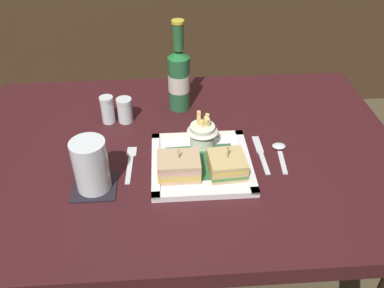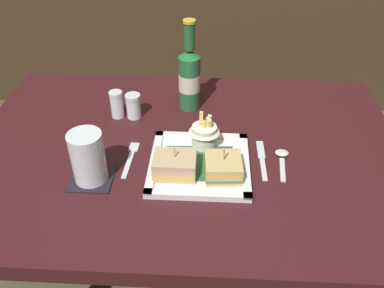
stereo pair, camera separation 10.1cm
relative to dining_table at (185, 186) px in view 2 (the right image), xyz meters
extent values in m
cube|color=#381418|center=(0.00, 0.00, 0.11)|extent=(1.14, 0.78, 0.04)
cylinder|color=#37190F|center=(-0.49, 0.31, -0.25)|extent=(0.08, 0.08, 0.69)
cylinder|color=#3A1416|center=(0.49, 0.31, -0.25)|extent=(0.08, 0.08, 0.69)
cube|color=white|center=(0.04, -0.07, 0.14)|extent=(0.24, 0.24, 0.01)
cube|color=#2A6039|center=(0.04, -0.07, 0.15)|extent=(0.18, 0.14, 0.00)
cube|color=white|center=(0.04, -0.18, 0.15)|extent=(0.24, 0.02, 0.01)
cube|color=white|center=(0.04, 0.04, 0.15)|extent=(0.24, 0.02, 0.01)
cube|color=white|center=(-0.07, -0.07, 0.15)|extent=(0.02, 0.24, 0.01)
cube|color=white|center=(0.15, -0.07, 0.15)|extent=(0.02, 0.24, 0.01)
cube|color=tan|center=(-0.02, -0.11, 0.15)|extent=(0.10, 0.08, 0.01)
cube|color=gold|center=(-0.02, -0.11, 0.16)|extent=(0.10, 0.08, 0.01)
cube|color=#DAB76C|center=(-0.02, -0.11, 0.17)|extent=(0.10, 0.08, 0.01)
cube|color=#E3A29A|center=(-0.02, -0.11, 0.18)|extent=(0.10, 0.08, 0.01)
cube|color=tan|center=(-0.02, -0.11, 0.19)|extent=(0.10, 0.08, 0.01)
cylinder|color=tan|center=(-0.02, -0.11, 0.18)|extent=(0.00, 0.00, 0.07)
cube|color=tan|center=(0.10, -0.11, 0.15)|extent=(0.09, 0.09, 0.01)
cube|color=#4F893F|center=(0.10, -0.11, 0.16)|extent=(0.09, 0.09, 0.01)
cube|color=tan|center=(0.10, -0.11, 0.17)|extent=(0.09, 0.09, 0.01)
cube|color=#E3B94C|center=(0.10, -0.11, 0.18)|extent=(0.09, 0.09, 0.01)
cube|color=tan|center=(0.10, -0.11, 0.18)|extent=(0.09, 0.09, 0.01)
cylinder|color=tan|center=(0.10, -0.11, 0.18)|extent=(0.00, 0.00, 0.08)
cylinder|color=silver|center=(0.05, 0.00, 0.17)|extent=(0.06, 0.06, 0.06)
cone|color=silver|center=(0.05, 0.00, 0.20)|extent=(0.08, 0.08, 0.03)
cube|color=#F6CF7E|center=(0.04, 0.01, 0.21)|extent=(0.01, 0.01, 0.06)
cube|color=#EAC468|center=(0.06, 0.00, 0.20)|extent=(0.01, 0.02, 0.05)
cube|color=#F4CD74|center=(0.05, -0.01, 0.20)|extent=(0.02, 0.01, 0.05)
cube|color=#F3D889|center=(0.06, 0.00, 0.20)|extent=(0.01, 0.01, 0.05)
cube|color=#DEB65B|center=(0.04, 0.00, 0.20)|extent=(0.01, 0.01, 0.05)
cube|color=#E9DB7F|center=(0.06, 0.01, 0.20)|extent=(0.02, 0.02, 0.06)
cylinder|color=#265E36|center=(0.00, 0.20, 0.21)|extent=(0.06, 0.06, 0.16)
cone|color=#1F6E31|center=(0.00, 0.20, 0.31)|extent=(0.06, 0.06, 0.02)
cylinder|color=#275E31|center=(0.00, 0.20, 0.35)|extent=(0.03, 0.03, 0.07)
cylinder|color=gold|center=(0.00, 0.20, 0.40)|extent=(0.03, 0.03, 0.01)
cylinder|color=beige|center=(0.00, 0.20, 0.22)|extent=(0.06, 0.06, 0.05)
cube|color=black|center=(-0.21, -0.13, 0.14)|extent=(0.10, 0.10, 0.00)
cylinder|color=silver|center=(-0.21, -0.13, 0.20)|extent=(0.08, 0.08, 0.13)
cylinder|color=silver|center=(-0.21, -0.13, 0.18)|extent=(0.07, 0.07, 0.08)
cube|color=silver|center=(-0.14, -0.08, 0.14)|extent=(0.02, 0.11, 0.00)
cube|color=silver|center=(-0.13, -0.01, 0.14)|extent=(0.03, 0.04, 0.00)
cube|color=silver|center=(0.20, -0.08, 0.14)|extent=(0.01, 0.09, 0.00)
cube|color=silver|center=(0.20, 0.00, 0.14)|extent=(0.02, 0.07, 0.00)
cube|color=silver|center=(0.24, -0.08, 0.14)|extent=(0.02, 0.09, 0.00)
ellipsoid|color=silver|center=(0.25, -0.02, 0.14)|extent=(0.03, 0.03, 0.01)
cylinder|color=silver|center=(-0.20, 0.14, 0.17)|extent=(0.04, 0.04, 0.07)
cylinder|color=white|center=(-0.20, 0.14, 0.16)|extent=(0.03, 0.03, 0.04)
cylinder|color=silver|center=(-0.20, 0.14, 0.21)|extent=(0.04, 0.04, 0.01)
cylinder|color=silver|center=(-0.16, 0.14, 0.17)|extent=(0.04, 0.04, 0.06)
cylinder|color=#353121|center=(-0.16, 0.14, 0.15)|extent=(0.04, 0.04, 0.03)
cylinder|color=silver|center=(-0.16, 0.14, 0.20)|extent=(0.04, 0.04, 0.01)
camera|label=1|loc=(-0.04, -0.84, 0.78)|focal=38.31mm
camera|label=2|loc=(0.06, -0.85, 0.78)|focal=38.31mm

